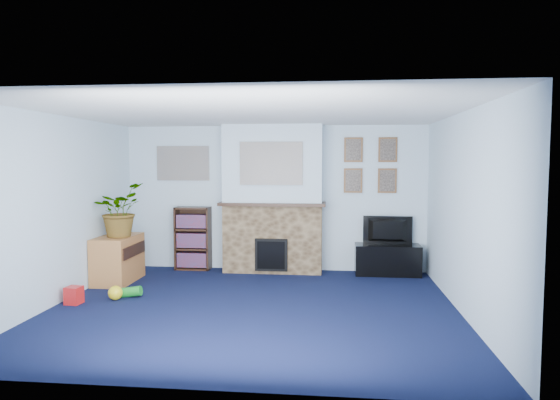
# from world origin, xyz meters

# --- Properties ---
(floor) EXTENTS (5.00, 4.50, 0.01)m
(floor) POSITION_xyz_m (0.00, 0.00, 0.00)
(floor) COLOR #0D1333
(floor) RESTS_ON ground
(ceiling) EXTENTS (5.00, 4.50, 0.01)m
(ceiling) POSITION_xyz_m (0.00, 0.00, 2.40)
(ceiling) COLOR white
(ceiling) RESTS_ON wall_back
(wall_back) EXTENTS (5.00, 0.04, 2.40)m
(wall_back) POSITION_xyz_m (0.00, 2.25, 1.20)
(wall_back) COLOR silver
(wall_back) RESTS_ON ground
(wall_front) EXTENTS (5.00, 0.04, 2.40)m
(wall_front) POSITION_xyz_m (0.00, -2.25, 1.20)
(wall_front) COLOR silver
(wall_front) RESTS_ON ground
(wall_left) EXTENTS (0.04, 4.50, 2.40)m
(wall_left) POSITION_xyz_m (-2.50, 0.00, 1.20)
(wall_left) COLOR silver
(wall_left) RESTS_ON ground
(wall_right) EXTENTS (0.04, 4.50, 2.40)m
(wall_right) POSITION_xyz_m (2.50, 0.00, 1.20)
(wall_right) COLOR silver
(wall_right) RESTS_ON ground
(chimney_breast) EXTENTS (1.72, 0.50, 2.40)m
(chimney_breast) POSITION_xyz_m (0.00, 2.05, 1.18)
(chimney_breast) COLOR brown
(chimney_breast) RESTS_ON ground
(collage_main) EXTENTS (1.00, 0.03, 0.68)m
(collage_main) POSITION_xyz_m (0.00, 1.84, 1.78)
(collage_main) COLOR gray
(collage_main) RESTS_ON chimney_breast
(collage_left) EXTENTS (0.90, 0.03, 0.58)m
(collage_left) POSITION_xyz_m (-1.55, 2.23, 1.78)
(collage_left) COLOR gray
(collage_left) RESTS_ON wall_back
(portrait_tl) EXTENTS (0.30, 0.03, 0.40)m
(portrait_tl) POSITION_xyz_m (1.30, 2.23, 2.00)
(portrait_tl) COLOR brown
(portrait_tl) RESTS_ON wall_back
(portrait_tr) EXTENTS (0.30, 0.03, 0.40)m
(portrait_tr) POSITION_xyz_m (1.85, 2.23, 2.00)
(portrait_tr) COLOR brown
(portrait_tr) RESTS_ON wall_back
(portrait_bl) EXTENTS (0.30, 0.03, 0.40)m
(portrait_bl) POSITION_xyz_m (1.30, 2.23, 1.50)
(portrait_bl) COLOR brown
(portrait_bl) RESTS_ON wall_back
(portrait_br) EXTENTS (0.30, 0.03, 0.40)m
(portrait_br) POSITION_xyz_m (1.85, 2.23, 1.50)
(portrait_br) COLOR brown
(portrait_br) RESTS_ON wall_back
(tv_stand) EXTENTS (1.02, 0.43, 0.49)m
(tv_stand) POSITION_xyz_m (1.85, 2.03, 0.23)
(tv_stand) COLOR black
(tv_stand) RESTS_ON ground
(television) EXTENTS (0.78, 0.14, 0.45)m
(television) POSITION_xyz_m (1.85, 2.05, 0.71)
(television) COLOR black
(television) RESTS_ON tv_stand
(bookshelf) EXTENTS (0.58, 0.28, 1.05)m
(bookshelf) POSITION_xyz_m (-1.36, 2.11, 0.50)
(bookshelf) COLOR black
(bookshelf) RESTS_ON ground
(sideboard) EXTENTS (0.50, 0.89, 0.69)m
(sideboard) POSITION_xyz_m (-2.24, 1.13, 0.35)
(sideboard) COLOR #B5713A
(sideboard) RESTS_ON ground
(potted_plant) EXTENTS (0.64, 0.73, 0.79)m
(potted_plant) POSITION_xyz_m (-2.19, 1.08, 1.09)
(potted_plant) COLOR #26661E
(potted_plant) RESTS_ON sideboard
(mantel_clock) EXTENTS (0.09, 0.05, 0.13)m
(mantel_clock) POSITION_xyz_m (-0.10, 2.00, 1.22)
(mantel_clock) COLOR gold
(mantel_clock) RESTS_ON chimney_breast
(mantel_candle) EXTENTS (0.05, 0.05, 0.16)m
(mantel_candle) POSITION_xyz_m (0.37, 2.00, 1.23)
(mantel_candle) COLOR #B2BFC6
(mantel_candle) RESTS_ON chimney_breast
(mantel_teddy) EXTENTS (0.13, 0.13, 0.13)m
(mantel_teddy) POSITION_xyz_m (-0.54, 2.00, 1.22)
(mantel_teddy) COLOR gray
(mantel_teddy) RESTS_ON chimney_breast
(mantel_can) EXTENTS (0.07, 0.07, 0.13)m
(mantel_can) POSITION_xyz_m (0.73, 2.00, 1.21)
(mantel_can) COLOR red
(mantel_can) RESTS_ON chimney_breast
(green_crate) EXTENTS (0.37, 0.32, 0.25)m
(green_crate) POSITION_xyz_m (-2.30, 1.00, 0.14)
(green_crate) COLOR #198C26
(green_crate) RESTS_ON ground
(toy_ball) EXTENTS (0.19, 0.19, 0.19)m
(toy_ball) POSITION_xyz_m (-1.85, 0.16, 0.09)
(toy_ball) COLOR yellow
(toy_ball) RESTS_ON ground
(toy_block) EXTENTS (0.20, 0.20, 0.22)m
(toy_block) POSITION_xyz_m (-2.30, -0.07, 0.11)
(toy_block) COLOR red
(toy_block) RESTS_ON ground
(toy_tube) EXTENTS (0.30, 0.13, 0.17)m
(toy_tube) POSITION_xyz_m (-1.71, 0.31, 0.07)
(toy_tube) COLOR #198C26
(toy_tube) RESTS_ON ground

